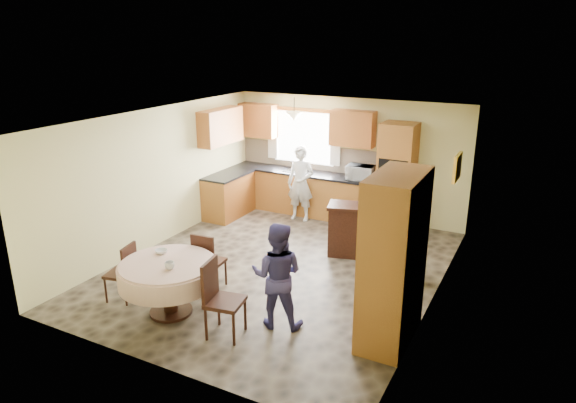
{
  "coord_description": "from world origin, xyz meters",
  "views": [
    {
      "loc": [
        3.72,
        -6.85,
        3.73
      ],
      "look_at": [
        0.0,
        0.3,
        1.08
      ],
      "focal_mm": 32.0,
      "sensor_mm": 36.0,
      "label": 1
    }
  ],
  "objects_px": {
    "sideboard": "(363,232)",
    "cupboard": "(393,260)",
    "chair_back": "(207,259)",
    "chair_right": "(219,295)",
    "dining_table": "(168,274)",
    "person_sink": "(301,183)",
    "oven_tower": "(396,177)",
    "chair_left": "(124,270)",
    "person_dining": "(277,275)"
  },
  "relations": [
    {
      "from": "cupboard",
      "to": "person_sink",
      "type": "distance_m",
      "value": 4.56
    },
    {
      "from": "chair_left",
      "to": "person_sink",
      "type": "xyz_separation_m",
      "value": [
        0.75,
        4.26,
        0.3
      ]
    },
    {
      "from": "sideboard",
      "to": "cupboard",
      "type": "bearing_deg",
      "value": -77.57
    },
    {
      "from": "chair_right",
      "to": "person_sink",
      "type": "bearing_deg",
      "value": 2.86
    },
    {
      "from": "sideboard",
      "to": "person_sink",
      "type": "distance_m",
      "value": 2.15
    },
    {
      "from": "chair_back",
      "to": "dining_table",
      "type": "bearing_deg",
      "value": 80.82
    },
    {
      "from": "chair_left",
      "to": "chair_right",
      "type": "xyz_separation_m",
      "value": [
        1.74,
        -0.12,
        0.08
      ]
    },
    {
      "from": "person_dining",
      "to": "chair_left",
      "type": "bearing_deg",
      "value": -5.14
    },
    {
      "from": "dining_table",
      "to": "chair_right",
      "type": "xyz_separation_m",
      "value": [
        0.92,
        -0.12,
        -0.03
      ]
    },
    {
      "from": "sideboard",
      "to": "person_dining",
      "type": "bearing_deg",
      "value": -109.99
    },
    {
      "from": "oven_tower",
      "to": "chair_back",
      "type": "bearing_deg",
      "value": -114.44
    },
    {
      "from": "person_dining",
      "to": "sideboard",
      "type": "bearing_deg",
      "value": -111.04
    },
    {
      "from": "sideboard",
      "to": "chair_right",
      "type": "xyz_separation_m",
      "value": [
        -0.79,
        -3.21,
        0.13
      ]
    },
    {
      "from": "cupboard",
      "to": "person_dining",
      "type": "relative_size",
      "value": 1.51
    },
    {
      "from": "oven_tower",
      "to": "person_sink",
      "type": "xyz_separation_m",
      "value": [
        -1.89,
        -0.4,
        -0.28
      ]
    },
    {
      "from": "oven_tower",
      "to": "chair_left",
      "type": "distance_m",
      "value": 5.39
    },
    {
      "from": "chair_left",
      "to": "person_dining",
      "type": "bearing_deg",
      "value": 88.62
    },
    {
      "from": "oven_tower",
      "to": "chair_right",
      "type": "height_order",
      "value": "oven_tower"
    },
    {
      "from": "person_sink",
      "to": "chair_back",
      "type": "bearing_deg",
      "value": -91.56
    },
    {
      "from": "chair_left",
      "to": "chair_back",
      "type": "relative_size",
      "value": 0.95
    },
    {
      "from": "dining_table",
      "to": "chair_back",
      "type": "bearing_deg",
      "value": 85.59
    },
    {
      "from": "sideboard",
      "to": "chair_left",
      "type": "relative_size",
      "value": 1.39
    },
    {
      "from": "sideboard",
      "to": "cupboard",
      "type": "height_order",
      "value": "cupboard"
    },
    {
      "from": "person_sink",
      "to": "sideboard",
      "type": "bearing_deg",
      "value": -36.98
    },
    {
      "from": "chair_left",
      "to": "person_dining",
      "type": "xyz_separation_m",
      "value": [
        2.28,
        0.43,
        0.24
      ]
    },
    {
      "from": "cupboard",
      "to": "chair_right",
      "type": "distance_m",
      "value": 2.24
    },
    {
      "from": "person_sink",
      "to": "person_dining",
      "type": "height_order",
      "value": "person_sink"
    },
    {
      "from": "cupboard",
      "to": "person_sink",
      "type": "height_order",
      "value": "cupboard"
    },
    {
      "from": "cupboard",
      "to": "sideboard",
      "type": "bearing_deg",
      "value": 117.24
    },
    {
      "from": "person_sink",
      "to": "chair_right",
      "type": "bearing_deg",
      "value": -81.01
    },
    {
      "from": "cupboard",
      "to": "person_sink",
      "type": "relative_size",
      "value": 1.4
    },
    {
      "from": "cupboard",
      "to": "chair_right",
      "type": "bearing_deg",
      "value": -154.87
    },
    {
      "from": "dining_table",
      "to": "person_sink",
      "type": "bearing_deg",
      "value": 90.92
    },
    {
      "from": "chair_left",
      "to": "person_sink",
      "type": "height_order",
      "value": "person_sink"
    },
    {
      "from": "chair_back",
      "to": "chair_right",
      "type": "bearing_deg",
      "value": 128.22
    },
    {
      "from": "dining_table",
      "to": "person_dining",
      "type": "distance_m",
      "value": 1.53
    },
    {
      "from": "sideboard",
      "to": "chair_left",
      "type": "height_order",
      "value": "chair_left"
    },
    {
      "from": "sideboard",
      "to": "dining_table",
      "type": "bearing_deg",
      "value": -133.72
    },
    {
      "from": "person_sink",
      "to": "person_dining",
      "type": "xyz_separation_m",
      "value": [
        1.54,
        -3.83,
        -0.06
      ]
    },
    {
      "from": "sideboard",
      "to": "chair_back",
      "type": "height_order",
      "value": "chair_back"
    },
    {
      "from": "person_sink",
      "to": "dining_table",
      "type": "bearing_deg",
      "value": -92.79
    },
    {
      "from": "oven_tower",
      "to": "chair_right",
      "type": "bearing_deg",
      "value": -100.64
    },
    {
      "from": "cupboard",
      "to": "chair_left",
      "type": "xyz_separation_m",
      "value": [
        -3.7,
        -0.81,
        -0.61
      ]
    },
    {
      "from": "dining_table",
      "to": "person_sink",
      "type": "relative_size",
      "value": 0.86
    },
    {
      "from": "oven_tower",
      "to": "sideboard",
      "type": "xyz_separation_m",
      "value": [
        -0.11,
        -1.57,
        -0.63
      ]
    },
    {
      "from": "chair_right",
      "to": "dining_table",
      "type": "bearing_deg",
      "value": 72.73
    },
    {
      "from": "chair_back",
      "to": "person_dining",
      "type": "height_order",
      "value": "person_dining"
    },
    {
      "from": "oven_tower",
      "to": "dining_table",
      "type": "xyz_separation_m",
      "value": [
        -1.82,
        -4.66,
        -0.46
      ]
    },
    {
      "from": "chair_back",
      "to": "person_sink",
      "type": "relative_size",
      "value": 0.59
    },
    {
      "from": "sideboard",
      "to": "dining_table",
      "type": "distance_m",
      "value": 3.54
    }
  ]
}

